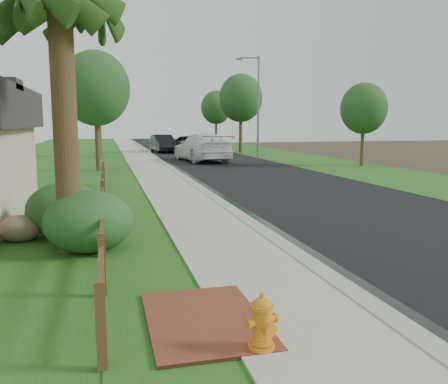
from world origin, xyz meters
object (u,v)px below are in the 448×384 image
object	(u,v)px
ranch_fence	(103,202)
dark_car_mid	(187,144)
white_suv	(202,147)
fire_hydrant	(262,323)
streetlight	(256,101)

from	to	relation	value
ranch_fence	dark_car_mid	distance (m)	31.59
ranch_fence	white_suv	xyz separation A→B (m)	(7.13, 21.00, 0.42)
ranch_fence	white_suv	bearing A→B (deg)	71.26
fire_hydrant	white_suv	distance (m)	29.93
ranch_fence	white_suv	distance (m)	22.18
white_suv	streetlight	size ratio (longest dim) A/B	0.86
dark_car_mid	streetlight	xyz separation A→B (m)	(4.52, -7.10, 3.74)
ranch_fence	fire_hydrant	xyz separation A→B (m)	(1.90, -8.46, -0.19)
ranch_fence	fire_hydrant	bearing A→B (deg)	-77.34
fire_hydrant	white_suv	world-z (taller)	white_suv
dark_car_mid	fire_hydrant	bearing A→B (deg)	61.08
dark_car_mid	streetlight	bearing A→B (deg)	101.90
dark_car_mid	streetlight	distance (m)	9.21
ranch_fence	dark_car_mid	xyz separation A→B (m)	(7.63, 30.65, 0.28)
white_suv	dark_car_mid	distance (m)	9.67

